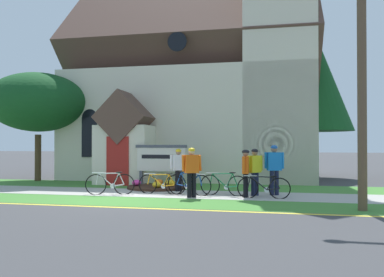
{
  "coord_description": "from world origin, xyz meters",
  "views": [
    {
      "loc": [
        4.87,
        -11.94,
        1.78
      ],
      "look_at": [
        1.73,
        2.94,
        1.99
      ],
      "focal_mm": 37.2,
      "sensor_mm": 36.0,
      "label": 1
    }
  ],
  "objects": [
    {
      "name": "curb_paint_stripe",
      "position": [
        0.47,
        -1.46,
        0.0
      ],
      "size": [
        28.0,
        0.16,
        0.01
      ],
      "primitive_type": "cube",
      "color": "yellow",
      "rests_on": "ground"
    },
    {
      "name": "church_sign",
      "position": [
        0.22,
        3.88,
        1.15
      ],
      "size": [
        2.22,
        0.22,
        1.74
      ],
      "color": "#474C56",
      "rests_on": "ground"
    },
    {
      "name": "bicycle_black",
      "position": [
        0.88,
        1.64,
        0.36
      ],
      "size": [
        1.7,
        0.16,
        0.77
      ],
      "color": "black",
      "rests_on": "ground"
    },
    {
      "name": "sidewalk_slab",
      "position": [
        0.47,
        1.82,
        0.01
      ],
      "size": [
        32.0,
        2.29,
        0.01
      ],
      "primitive_type": "cube",
      "color": "#A8A59E",
      "rests_on": "ground"
    },
    {
      "name": "flower_bed",
      "position": [
        0.21,
        3.29,
        0.08
      ],
      "size": [
        2.36,
        2.36,
        0.34
      ],
      "color": "#382319",
      "rests_on": "ground"
    },
    {
      "name": "church_lawn",
      "position": [
        0.47,
        4.31,
        0.0
      ],
      "size": [
        24.0,
        2.7,
        0.01
      ],
      "primitive_type": "cube",
      "color": "#427F33",
      "rests_on": "ground"
    },
    {
      "name": "cyclist_in_yellow_jersey",
      "position": [
        3.88,
        1.48,
        0.92
      ],
      "size": [
        0.26,
        0.66,
        1.59
      ],
      "color": "black",
      "rests_on": "ground"
    },
    {
      "name": "bicycle_green",
      "position": [
        1.9,
        1.58,
        0.38
      ],
      "size": [
        1.67,
        0.53,
        0.84
      ],
      "color": "black",
      "rests_on": "ground"
    },
    {
      "name": "church_building",
      "position": [
        1.02,
        9.3,
        4.85
      ],
      "size": [
        12.88,
        9.82,
        13.6
      ],
      "color": "beige",
      "rests_on": "ground"
    },
    {
      "name": "bicycle_orange",
      "position": [
        -0.82,
        1.12,
        0.38
      ],
      "size": [
        1.67,
        0.51,
        0.82
      ],
      "color": "black",
      "rests_on": "ground"
    },
    {
      "name": "cyclist_in_red_jersey",
      "position": [
        2.14,
        0.93,
        0.97
      ],
      "size": [
        0.61,
        0.44,
        1.65
      ],
      "color": "black",
      "rests_on": "ground"
    },
    {
      "name": "utility_pole",
      "position": [
        7.03,
        -0.6,
        4.78
      ],
      "size": [
        3.12,
        0.28,
        8.62
      ],
      "color": "brown",
      "rests_on": "ground"
    },
    {
      "name": "cyclist_in_white_jersey",
      "position": [
        4.81,
        2.1,
        1.03
      ],
      "size": [
        0.67,
        0.36,
        1.74
      ],
      "color": "#191E38",
      "rests_on": "ground"
    },
    {
      "name": "cyclist_in_blue_jersey",
      "position": [
        4.16,
        1.84,
        0.94
      ],
      "size": [
        0.51,
        0.55,
        1.61
      ],
      "color": "#191E38",
      "rests_on": "ground"
    },
    {
      "name": "bicycle_yellow",
      "position": [
        3.11,
        1.7,
        0.38
      ],
      "size": [
        1.7,
        0.38,
        0.84
      ],
      "color": "black",
      "rests_on": "ground"
    },
    {
      "name": "roadside_conifer",
      "position": [
        6.79,
        9.62,
        5.13
      ],
      "size": [
        4.04,
        4.04,
        7.84
      ],
      "color": "#4C3823",
      "rests_on": "ground"
    },
    {
      "name": "yard_deciduous_tree",
      "position": [
        -6.41,
        5.34,
        3.79
      ],
      "size": [
        4.69,
        4.69,
        5.22
      ],
      "color": "#4C3823",
      "rests_on": "ground"
    },
    {
      "name": "ground",
      "position": [
        0.0,
        4.0,
        0.0
      ],
      "size": [
        140.0,
        140.0,
        0.0
      ],
      "primitive_type": "plane",
      "color": "#3D3D3F"
    },
    {
      "name": "grass_verge",
      "position": [
        0.47,
        -0.32,
        0.0
      ],
      "size": [
        32.0,
        1.98,
        0.01
      ],
      "primitive_type": "cube",
      "color": "#427F33",
      "rests_on": "ground"
    },
    {
      "name": "cyclist_in_orange_jersey",
      "position": [
        1.29,
        2.55,
        0.92
      ],
      "size": [
        0.6,
        0.4,
        1.6
      ],
      "color": "black",
      "rests_on": "ground"
    },
    {
      "name": "bicycle_blue",
      "position": [
        4.48,
        1.25,
        0.37
      ],
      "size": [
        1.73,
        0.08,
        0.77
      ],
      "color": "black",
      "rests_on": "ground"
    }
  ]
}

